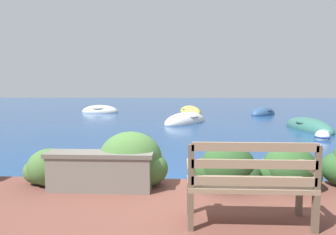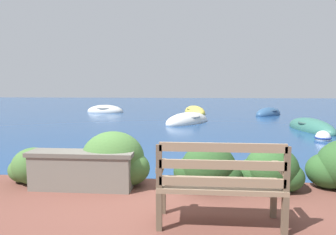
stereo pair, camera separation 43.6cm
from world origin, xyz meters
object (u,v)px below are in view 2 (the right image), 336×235
at_px(mooring_buoy, 323,138).
at_px(rowboat_nearest, 311,129).
at_px(rowboat_far, 268,114).
at_px(rowboat_outer, 195,112).
at_px(rowboat_distant, 105,111).
at_px(park_bench, 220,182).
at_px(rowboat_mid, 187,121).

bearing_deg(mooring_buoy, rowboat_nearest, 78.19).
height_order(rowboat_nearest, rowboat_far, rowboat_nearest).
bearing_deg(mooring_buoy, rowboat_outer, 113.36).
relative_size(rowboat_nearest, rowboat_distant, 1.23).
xyz_separation_m(rowboat_outer, rowboat_distant, (-5.88, 0.22, 0.00)).
distance_m(park_bench, rowboat_distant, 17.24).
bearing_deg(rowboat_mid, rowboat_nearest, -79.69).
xyz_separation_m(park_bench, rowboat_mid, (-0.54, 10.80, -0.63)).
bearing_deg(rowboat_nearest, rowboat_far, -7.77).
distance_m(rowboat_distant, mooring_buoy, 13.70).
relative_size(rowboat_outer, rowboat_distant, 1.19).
distance_m(rowboat_outer, rowboat_distant, 5.88).
bearing_deg(rowboat_far, rowboat_nearest, 43.12).
distance_m(rowboat_nearest, rowboat_mid, 5.20).
xyz_separation_m(rowboat_outer, mooring_buoy, (4.00, -9.27, 0.01)).
distance_m(rowboat_mid, rowboat_outer, 5.13).
bearing_deg(rowboat_distant, rowboat_far, 177.37).
distance_m(rowboat_far, rowboat_outer, 4.44).
height_order(park_bench, rowboat_mid, park_bench).
distance_m(rowboat_mid, rowboat_distant, 7.67).
height_order(rowboat_nearest, rowboat_outer, rowboat_outer).
height_order(park_bench, rowboat_far, park_bench).
bearing_deg(rowboat_distant, rowboat_nearest, 148.65).
bearing_deg(rowboat_outer, rowboat_mid, -21.63).
height_order(rowboat_outer, mooring_buoy, rowboat_outer).
bearing_deg(park_bench, rowboat_mid, 90.71).
height_order(rowboat_far, rowboat_distant, rowboat_distant).
bearing_deg(rowboat_outer, rowboat_distant, -109.68).
xyz_separation_m(rowboat_mid, rowboat_distant, (-5.51, 5.33, 0.00)).
bearing_deg(mooring_buoy, rowboat_far, 87.69).
height_order(rowboat_far, rowboat_outer, rowboat_outer).
bearing_deg(mooring_buoy, rowboat_distant, 136.17).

